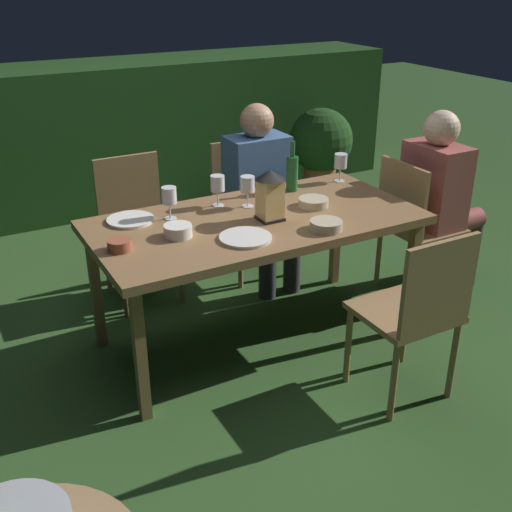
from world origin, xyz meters
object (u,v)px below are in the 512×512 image
object	(u,v)px
person_in_rust	(441,193)
green_bottle_on_table	(292,172)
wine_glass_c	(169,197)
bowl_bread	(120,245)
potted_plant_by_hedge	(321,145)
wine_glass_a	(218,185)
bowl_dip	(313,202)
plate_b	(130,220)
plate_a	(245,238)
chair_side_right_a	(136,222)
bowl_olives	(178,230)
dining_table	(256,228)
wine_glass_b	(247,186)
person_in_blue	(262,188)
chair_head_far	(414,222)
lantern_centerpiece	(270,192)
bowl_salad	(326,225)
chair_side_left_b	(416,309)
chair_side_right_b	(247,201)
wine_glass_d	(341,162)

from	to	relation	value
person_in_rust	green_bottle_on_table	distance (m)	0.96
green_bottle_on_table	wine_glass_c	size ratio (longest dim) A/B	1.72
bowl_bread	potted_plant_by_hedge	distance (m)	3.08
wine_glass_a	bowl_dip	bearing A→B (deg)	-30.12
plate_b	potted_plant_by_hedge	world-z (taller)	potted_plant_by_hedge
plate_a	plate_b	world-z (taller)	same
chair_side_right_a	bowl_olives	world-z (taller)	chair_side_right_a
wine_glass_c	plate_a	world-z (taller)	wine_glass_c
person_in_rust	bowl_dip	xyz separation A→B (m)	(-0.94, 0.00, 0.11)
dining_table	potted_plant_by_hedge	xyz separation A→B (m)	(1.67, 1.85, -0.21)
bowl_dip	wine_glass_c	bearing A→B (deg)	164.63
bowl_bread	wine_glass_b	bearing A→B (deg)	15.69
person_in_blue	chair_head_far	world-z (taller)	person_in_blue
lantern_centerpiece	dining_table	bearing A→B (deg)	133.83
chair_side_right_a	bowl_bread	xyz separation A→B (m)	(-0.36, -0.86, 0.26)
bowl_olives	bowl_salad	bearing A→B (deg)	-22.27
potted_plant_by_hedge	wine_glass_b	bearing A→B (deg)	-134.14
chair_side_right_a	chair_side_left_b	bearing A→B (deg)	-64.91
potted_plant_by_hedge	plate_b	bearing A→B (deg)	-144.96
chair_side_right_a	chair_head_far	bearing A→B (deg)	-28.88
lantern_centerpiece	plate_a	world-z (taller)	lantern_centerpiece
chair_side_right_a	plate_a	bearing A→B (deg)	-78.69
chair_side_right_a	lantern_centerpiece	distance (m)	1.04
chair_side_right_b	lantern_centerpiece	size ratio (longest dim) A/B	3.28
dining_table	wine_glass_a	distance (m)	0.33
chair_side_left_b	lantern_centerpiece	bearing A→B (deg)	113.45
green_bottle_on_table	bowl_olives	world-z (taller)	green_bottle_on_table
dining_table	bowl_dip	bearing A→B (deg)	0.13
bowl_bread	plate_a	bearing A→B (deg)	-16.45
wine_glass_b	bowl_dip	world-z (taller)	wine_glass_b
bowl_salad	bowl_dip	bearing A→B (deg)	67.34
plate_a	bowl_olives	xyz separation A→B (m)	(-0.27, 0.18, 0.02)
chair_head_far	wine_glass_d	xyz separation A→B (m)	(-0.37, 0.28, 0.35)
chair_head_far	person_in_rust	bearing A→B (deg)	0.00
chair_head_far	bowl_salad	bearing A→B (deg)	-160.75
person_in_blue	lantern_centerpiece	distance (m)	0.78
wine_glass_a	potted_plant_by_hedge	xyz separation A→B (m)	(1.76, 1.59, -0.38)
wine_glass_a	bowl_olives	size ratio (longest dim) A/B	1.23
plate_a	bowl_bread	xyz separation A→B (m)	(-0.56, 0.17, 0.02)
bowl_dip	green_bottle_on_table	bearing A→B (deg)	82.68
person_in_rust	plate_a	xyz separation A→B (m)	(-1.47, -0.21, 0.09)
person_in_blue	person_in_rust	size ratio (longest dim) A/B	1.00
wine_glass_b	potted_plant_by_hedge	xyz separation A→B (m)	(1.63, 1.68, -0.38)
green_bottle_on_table	plate_a	size ratio (longest dim) A/B	1.15
chair_side_right_b	wine_glass_a	distance (m)	0.81
person_in_blue	bowl_salad	xyz separation A→B (m)	(-0.16, -0.92, 0.11)
dining_table	wine_glass_c	distance (m)	0.47
person_in_blue	plate_b	size ratio (longest dim) A/B	4.79
wine_glass_c	bowl_olives	xyz separation A→B (m)	(-0.05, -0.24, -0.09)
lantern_centerpiece	plate_b	size ratio (longest dim) A/B	1.10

